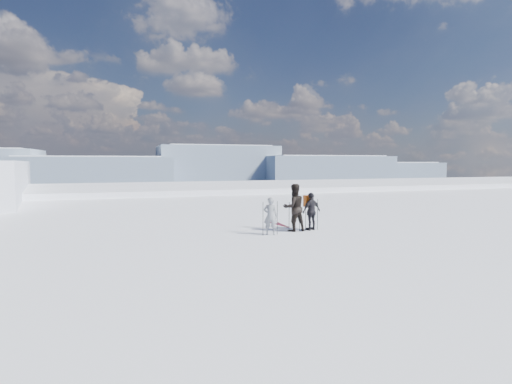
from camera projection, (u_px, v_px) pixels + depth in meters
lake_basin at (200, 250)px, 42.54m from camera, size 820.00×820.00×71.62m
far_mountain_range at (159, 171)px, 454.28m from camera, size 770.00×110.00×53.00m
skier_grey at (270, 216)px, 15.95m from camera, size 0.66×0.58×1.52m
skier_dark at (294, 208)px, 16.79m from camera, size 1.02×0.81×2.01m
skier_pack at (311, 211)px, 17.07m from camera, size 1.02×0.65×1.62m
backpack at (308, 187)px, 17.20m from camera, size 0.39×0.28×0.49m
ski_poles at (292, 217)px, 16.54m from camera, size 2.68×0.56×1.36m
skis_loose at (280, 224)px, 18.57m from camera, size 0.41×1.70×0.03m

